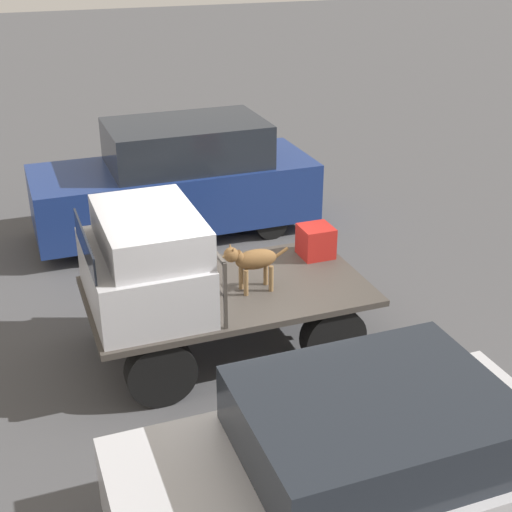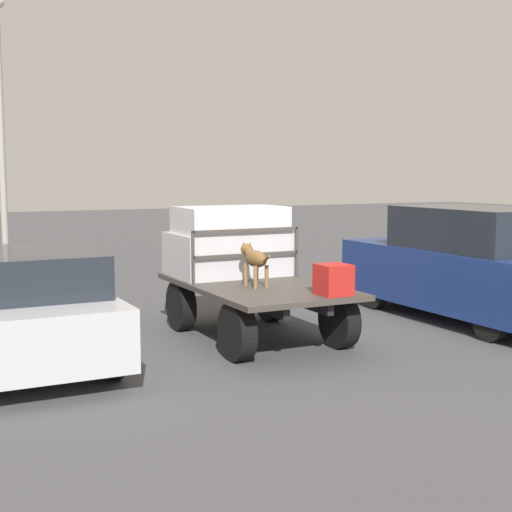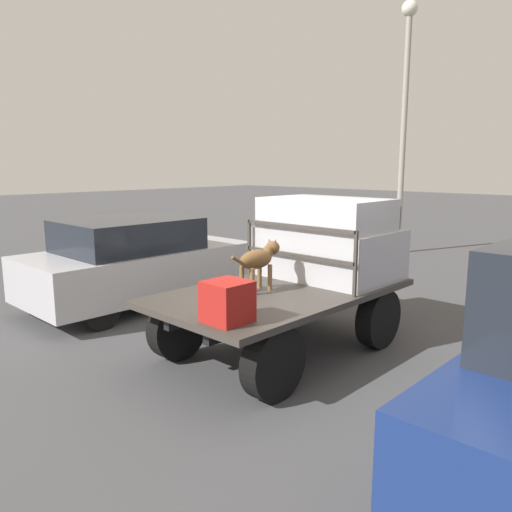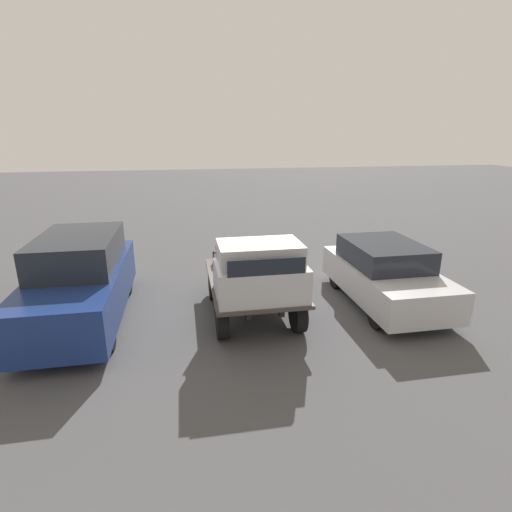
{
  "view_description": "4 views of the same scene",
  "coord_description": "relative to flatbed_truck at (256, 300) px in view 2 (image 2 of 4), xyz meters",
  "views": [
    {
      "loc": [
        2.44,
        7.62,
        5.12
      ],
      "look_at": [
        -0.32,
        0.16,
        1.35
      ],
      "focal_mm": 50.0,
      "sensor_mm": 36.0,
      "label": 1
    },
    {
      "loc": [
        -9.85,
        4.96,
        2.6
      ],
      "look_at": [
        -0.32,
        0.16,
        1.35
      ],
      "focal_mm": 50.0,
      "sensor_mm": 36.0,
      "label": 2
    },
    {
      "loc": [
        -4.89,
        -4.21,
        2.51
      ],
      "look_at": [
        -0.32,
        0.16,
        1.35
      ],
      "focal_mm": 35.0,
      "sensor_mm": 36.0,
      "label": 3
    },
    {
      "loc": [
        8.82,
        -1.52,
        4.25
      ],
      "look_at": [
        -0.32,
        0.16,
        1.35
      ],
      "focal_mm": 28.0,
      "sensor_mm": 36.0,
      "label": 4
    }
  ],
  "objects": [
    {
      "name": "ground_plane",
      "position": [
        0.0,
        0.0,
        -0.62
      ],
      "size": [
        80.0,
        80.0,
        0.0
      ],
      "primitive_type": "plane",
      "color": "#474749"
    },
    {
      "name": "flatbed_truck",
      "position": [
        0.0,
        0.0,
        0.0
      ],
      "size": [
        3.54,
        2.0,
        0.88
      ],
      "color": "black",
      "rests_on": "ground"
    },
    {
      "name": "truck_cab",
      "position": [
        1.03,
        0.0,
        0.81
      ],
      "size": [
        1.32,
        1.88,
        1.16
      ],
      "color": "#B7B7BC",
      "rests_on": "flatbed_truck"
    },
    {
      "name": "truck_headboard",
      "position": [
        0.33,
        0.0,
        0.82
      ],
      "size": [
        0.04,
        1.88,
        0.83
      ],
      "color": "#3D3833",
      "rests_on": "flatbed_truck"
    },
    {
      "name": "dog",
      "position": [
        -0.26,
        0.16,
        0.68
      ],
      "size": [
        0.89,
        0.25,
        0.67
      ],
      "rotation": [
        0.0,
        0.0,
        0.02
      ],
      "color": "brown",
      "rests_on": "flatbed_truck"
    },
    {
      "name": "cargo_crate",
      "position": [
        -1.45,
        -0.5,
        0.48
      ],
      "size": [
        0.44,
        0.44,
        0.44
      ],
      "color": "#AD1E19",
      "rests_on": "flatbed_truck"
    },
    {
      "name": "parked_sedan",
      "position": [
        -0.0,
        3.45,
        0.17
      ],
      "size": [
        4.03,
        1.89,
        1.58
      ],
      "rotation": [
        0.0,
        0.0,
        0.01
      ],
      "color": "black",
      "rests_on": "ground"
    },
    {
      "name": "parked_pickup_far",
      "position": [
        -0.38,
        -3.95,
        0.36
      ],
      "size": [
        4.87,
        1.87,
        2.01
      ],
      "rotation": [
        0.0,
        0.0,
        -0.03
      ],
      "color": "black",
      "rests_on": "ground"
    },
    {
      "name": "light_pole_near",
      "position": [
        8.23,
        2.66,
        3.7
      ],
      "size": [
        0.43,
        0.43,
        6.83
      ],
      "color": "gray",
      "rests_on": "ground"
    }
  ]
}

